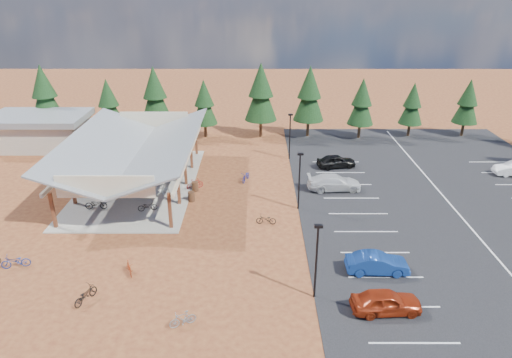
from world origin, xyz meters
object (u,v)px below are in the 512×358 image
bike_pavilion (135,148)px  bike_4 (148,206)px  bike_13 (183,319)px  outbuilding (40,130)px  bike_0 (96,204)px  car_0 (386,302)px  car_1 (377,263)px  car_3 (334,182)px  bike_3 (116,162)px  bike_16 (266,219)px  trash_bin_1 (195,187)px  bike_6 (163,175)px  bike_15 (195,184)px  lamp_post_1 (299,177)px  bike_10 (16,261)px  bike_7 (159,158)px  bike_1 (98,194)px  bike_14 (246,176)px  bike_2 (124,173)px  lamp_post_0 (317,256)px  trash_bin_0 (191,197)px  bike_12 (85,295)px  lamp_post_2 (290,133)px  bike_5 (160,191)px  bike_11 (129,268)px  car_4 (336,161)px

bike_pavilion → bike_4: bearing=-69.2°
bike_13 → outbuilding: bearing=-170.5°
bike_0 → car_0: car_0 is taller
car_1 → car_3: bearing=4.5°
bike_3 → bike_16: bike_3 is taller
trash_bin_1 → bike_6: size_ratio=0.53×
bike_3 → bike_15: bike_3 is taller
bike_4 → car_1: car_1 is taller
lamp_post_1 → bike_4: bearing=-177.4°
bike_6 → bike_10: (-7.27, -15.14, -0.04)m
bike_7 → bike_0: bearing=171.9°
outbuilding → car_1: size_ratio=2.63×
bike_1 → car_3: size_ratio=0.33×
bike_14 → bike_2: bearing=-165.9°
bike_10 → car_0: (24.16, -4.51, 0.25)m
lamp_post_0 → car_1: (4.49, 2.60, -2.25)m
bike_1 → bike_14: bike_1 is taller
lamp_post_0 → trash_bin_0: bearing=125.0°
trash_bin_0 → bike_16: 7.81m
bike_3 → bike_12: bike_3 is taller
trash_bin_0 → car_1: size_ratio=0.22×
bike_7 → bike_15: size_ratio=0.91×
bike_1 → bike_16: bearing=-95.9°
lamp_post_1 → bike_16: lamp_post_1 is taller
bike_14 → car_1: size_ratio=0.45×
bike_10 → car_1: bearing=74.8°
bike_4 → bike_13: 14.92m
bike_2 → bike_15: (7.39, -2.56, -0.08)m
outbuilding → car_0: size_ratio=2.65×
lamp_post_2 → car_1: 21.98m
bike_pavilion → bike_12: 17.79m
bike_0 → bike_4: size_ratio=1.14×
bike_7 → outbuilding: bearing=78.9°
bike_13 → bike_14: bearing=146.0°
bike_pavilion → lamp_post_0: 22.69m
bike_2 → bike_5: 6.22m
bike_10 → bike_11: (7.96, -0.71, -0.02)m
bike_7 → bike_2: bearing=154.5°
bike_14 → bike_3: bearing=-177.0°
bike_11 → outbuilding: bearing=99.1°
lamp_post_0 → bike_13: bearing=-161.5°
bike_5 → bike_16: 10.82m
bike_5 → bike_10: size_ratio=0.97×
bike_pavilion → car_1: (19.49, -14.40, -3.09)m
bike_5 → bike_10: (-7.69, -11.16, -0.16)m
lamp_post_1 → bike_10: 22.11m
trash_bin_1 → car_4: bearing=22.5°
car_0 → bike_2: bearing=42.4°
bike_14 → bike_16: size_ratio=1.16×
bike_10 → car_3: (23.78, 12.74, 0.27)m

